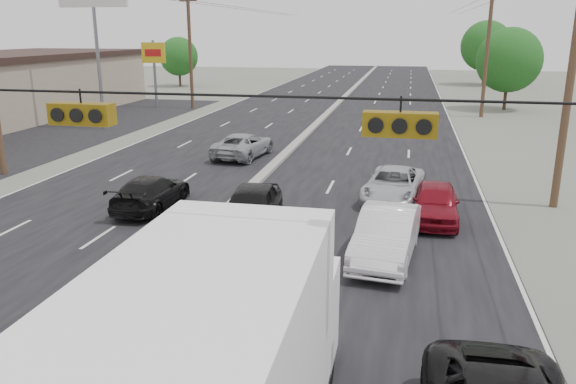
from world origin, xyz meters
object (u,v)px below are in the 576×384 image
Objects in this scene: tree_right_mid at (509,60)px; queue_car_b at (386,235)px; tree_right_far at (486,46)px; utility_pole_right_c at (487,53)px; queue_car_c at (394,185)px; utility_pole_right_b at (571,76)px; red_sedan at (181,289)px; oncoming_near at (151,193)px; box_truck at (221,371)px; queue_car_a at (251,208)px; pole_sign_far at (154,58)px; tree_left_far at (179,56)px; oncoming_far at (243,145)px; queue_car_e at (436,203)px; utility_pole_left_c at (190,51)px.

tree_right_mid reaches higher than queue_car_b.
utility_pole_right_c is at bearing -96.65° from tree_right_far.
tree_right_mid is at bearing -92.29° from tree_right_far.
utility_pole_right_c is at bearing 82.89° from queue_car_c.
utility_pole_right_c reaches higher than tree_right_far.
utility_pole_right_b is 2.15× the size of queue_car_b.
utility_pole_right_b is 1.00× the size of utility_pole_right_c.
queue_car_c is at bearing -106.13° from tree_right_mid.
tree_right_mid reaches higher than red_sedan.
red_sedan is (-11.10, -11.30, -4.48)m from utility_pole_right_b.
box_truck is at bearing 119.16° from oncoming_near.
queue_car_c is at bearing 39.93° from queue_car_a.
utility_pole_right_b is at bearing -167.48° from oncoming_near.
pole_sign_far is 20.89m from tree_left_far.
oncoming_far is (-3.59, 17.56, 0.04)m from red_sedan.
queue_car_e is 0.91× the size of oncoming_near.
tree_right_mid is at bearing 63.43° from utility_pole_right_c.
queue_car_e is (-8.21, -57.76, -4.27)m from tree_right_far.
queue_car_b is (-8.82, -36.80, -3.57)m from tree_right_mid.
utility_pole_left_c is 1.63× the size of tree_left_far.
oncoming_near is at bearing 119.14° from red_sedan.
queue_car_e is at bearing -58.04° from tree_left_far.
pole_sign_far reaches higher than oncoming_near.
tree_left_far is 1.37× the size of oncoming_near.
queue_car_a is (17.45, -30.09, -3.64)m from pole_sign_far.
queue_car_e is at bearing 74.25° from queue_car_b.
tree_right_far is (28.50, 30.00, -0.15)m from utility_pole_left_c.
pole_sign_far reaches higher than queue_car_b.
utility_pole_right_b is at bearing 164.05° from oncoming_far.
oncoming_far is (13.81, -18.74, -3.74)m from pole_sign_far.
pole_sign_far reaches higher than queue_car_c.
oncoming_far is at bearing 105.18° from box_truck.
oncoming_far is (0.88, 9.80, 0.02)m from oncoming_near.
utility_pole_left_c is 2.21× the size of queue_car_a.
pole_sign_far is at bearing 114.82° from red_sedan.
utility_pole_right_c reaches higher than queue_car_c.
pole_sign_far is 40.43m from red_sedan.
tree_right_mid is at bearing 79.69° from queue_car_e.
oncoming_near is (18.94, -48.55, -3.07)m from tree_left_far.
queue_car_c reaches higher than red_sedan.
tree_right_far reaches higher than oncoming_near.
utility_pole_right_c is 24.22m from oncoming_far.
utility_pole_right_c is 1.63× the size of tree_left_far.
utility_pole_right_b is 1.23× the size of tree_right_far.
pole_sign_far is 0.98× the size of tree_left_far.
utility_pole_right_b reaches higher than oncoming_far.
queue_car_b is 9.80m from oncoming_near.
oncoming_far reaches higher than red_sedan.
utility_pole_right_c is 38.22m from red_sedan.
tree_left_far reaches higher than box_truck.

